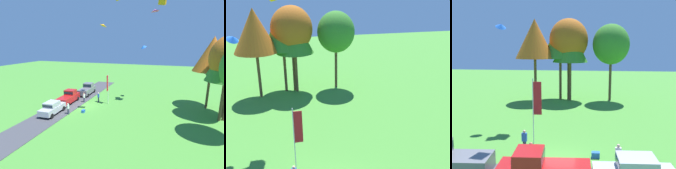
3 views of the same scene
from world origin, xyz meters
TOP-DOWN VIEW (x-y plane):
  - tree_center_back at (-5.33, 18.86)m, footprint 5.25×5.25m
  - tree_far_right at (-2.05, 20.29)m, footprint 5.22×5.22m
  - tree_right_of_center at (-0.88, 20.21)m, footprint 5.32×5.32m
  - tree_lone_near at (-0.63, 19.67)m, footprint 4.78×4.78m
  - tree_far_left at (4.86, 20.03)m, footprint 4.95×4.95m
  - flag_banner at (-2.03, 3.40)m, footprint 0.71×0.08m
  - kite_delta_trailing_tail at (-6.32, 8.40)m, footprint 1.45×1.45m

SIDE VIEW (x-z plane):
  - flag_banner at x=-2.03m, z-range 0.69..5.88m
  - tree_lone_near at x=-0.63m, z-range 2.63..12.73m
  - tree_far_left at x=4.86m, z-range 2.48..12.93m
  - tree_right_of_center at x=-0.88m, z-range 2.66..13.89m
  - tree_far_right at x=-2.05m, z-range 2.87..13.88m
  - tree_center_back at x=-5.33m, z-range 2.89..13.98m
  - kite_delta_trailing_tail at x=-6.32m, z-range 9.09..9.89m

